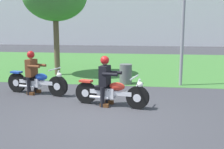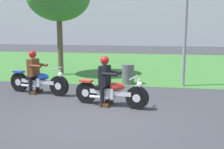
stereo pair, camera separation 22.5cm
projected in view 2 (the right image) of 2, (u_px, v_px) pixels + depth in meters
The scene contains 7 objects.
ground at pixel (93, 119), 6.53m from camera, with size 120.00×120.00×0.00m, color #38383D.
grass_verge at pixel (133, 64), 16.02m from camera, with size 60.00×12.00×0.01m, color #3D7533.
motorcycle_lead at pixel (111, 92), 7.55m from camera, with size 2.12×0.78×0.87m.
rider_lead at pixel (105, 77), 7.54m from camera, with size 0.62×0.54×1.39m.
motorcycle_follow at pixel (39, 82), 8.94m from camera, with size 2.21×0.79×0.88m.
rider_follow at pixel (34, 69), 8.93m from camera, with size 0.62×0.54×1.40m.
trash_can at pixel (128, 74), 10.45m from camera, with size 0.47×0.47×0.76m, color #595E5B.
Camera 2 is at (1.54, -6.07, 2.18)m, focal length 44.01 mm.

